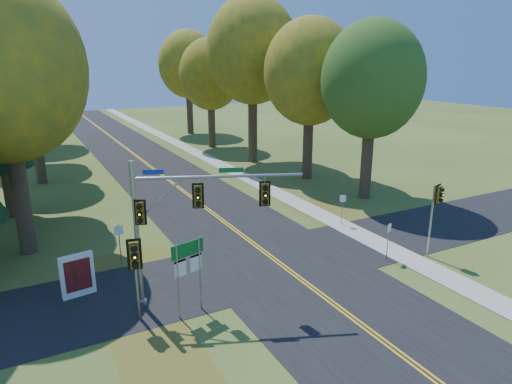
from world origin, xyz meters
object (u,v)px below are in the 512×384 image
traffic_mast (179,215)px  route_sign_cluster (188,263)px  east_signal_pole (436,202)px  info_kiosk (78,276)px

traffic_mast → route_sign_cluster: size_ratio=2.00×
traffic_mast → east_signal_pole: (13.03, -1.52, -1.00)m
east_signal_pole → route_sign_cluster: 13.04m
traffic_mast → east_signal_pole: bearing=15.1°
route_sign_cluster → east_signal_pole: bearing=-19.0°
east_signal_pole → route_sign_cluster: bearing=161.4°
east_signal_pole → info_kiosk: east_signal_pole is taller
traffic_mast → east_signal_pole: size_ratio=1.62×
route_sign_cluster → info_kiosk: (-3.81, 3.61, -1.29)m
traffic_mast → east_signal_pole: traffic_mast is taller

